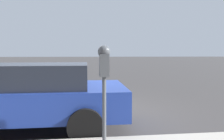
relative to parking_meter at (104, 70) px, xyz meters
The scene contains 3 objects.
ground_plane 2.94m from the parking_meter, ahead, with size 220.00×220.00×0.00m, color #3D3A3A.
parking_meter is the anchor object (origin of this frame).
car_blue 2.24m from the parking_meter, 48.03° to the left, with size 2.07×4.39×1.38m.
Camera 1 is at (-5.83, -0.13, 1.59)m, focal length 35.00 mm.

